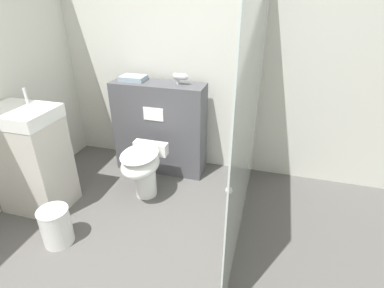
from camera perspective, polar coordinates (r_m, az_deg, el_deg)
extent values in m
cube|color=silver|center=(3.25, 3.14, 15.94)|extent=(8.00, 0.06, 2.50)
cube|color=#4C4C51|center=(3.37, -6.11, 3.06)|extent=(1.01, 0.31, 1.03)
cube|color=white|center=(3.14, -7.39, 5.64)|extent=(0.22, 0.01, 0.14)
cube|color=silver|center=(2.27, 11.07, 5.72)|extent=(0.01, 1.93, 2.14)
sphere|color=#B2B2B7|center=(1.47, 7.02, -8.78)|extent=(0.04, 0.04, 0.04)
cylinder|color=white|center=(3.08, -8.85, -6.46)|extent=(0.21, 0.21, 0.39)
ellipsoid|color=white|center=(2.90, -9.79, -3.79)|extent=(0.35, 0.46, 0.20)
ellipsoid|color=white|center=(2.85, -9.96, -1.85)|extent=(0.34, 0.45, 0.02)
cube|color=white|center=(3.08, -7.86, -0.75)|extent=(0.35, 0.10, 0.13)
cube|color=beige|center=(3.14, -27.98, -3.59)|extent=(0.58, 0.43, 0.89)
cube|color=white|center=(2.94, -30.10, 4.87)|extent=(0.59, 0.44, 0.11)
cylinder|color=silver|center=(2.98, -29.13, 7.99)|extent=(0.02, 0.02, 0.14)
cylinder|color=#B7B7BC|center=(3.09, -2.30, 12.72)|extent=(0.13, 0.07, 0.07)
cone|color=#B7B7BC|center=(3.07, -0.83, 12.63)|extent=(0.03, 0.06, 0.06)
cylinder|color=#B7B7BC|center=(3.11, -2.75, 11.95)|extent=(0.03, 0.03, 0.08)
cube|color=#8C9EAD|center=(3.32, -11.13, 12.21)|extent=(0.27, 0.19, 0.05)
cylinder|color=silver|center=(2.78, -24.43, -14.17)|extent=(0.24, 0.24, 0.32)
cylinder|color=silver|center=(2.68, -25.11, -11.48)|extent=(0.25, 0.25, 0.01)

